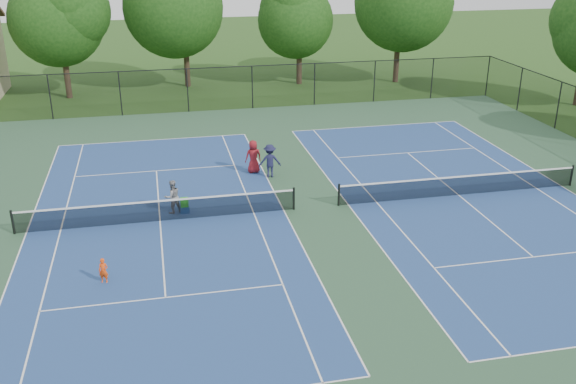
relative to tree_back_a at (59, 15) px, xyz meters
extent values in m
plane|color=#234716|center=(13.00, -24.00, -6.04)|extent=(140.00, 140.00, 0.00)
cube|color=#30563B|center=(13.00, -24.00, -6.03)|extent=(36.00, 36.00, 0.01)
cube|color=navy|center=(6.00, -24.00, -6.03)|extent=(10.97, 23.77, 0.00)
cube|color=white|center=(6.00, -12.11, -6.02)|extent=(10.97, 0.06, 0.00)
cube|color=white|center=(0.52, -24.00, -6.02)|extent=(0.06, 23.77, 0.00)
cube|color=white|center=(11.48, -24.00, -6.02)|extent=(0.06, 23.77, 0.00)
cube|color=white|center=(1.88, -24.00, -6.02)|extent=(0.06, 23.77, 0.00)
cube|color=white|center=(10.12, -24.00, -6.02)|extent=(0.06, 23.77, 0.00)
cube|color=white|center=(6.00, -17.60, -6.02)|extent=(8.23, 0.06, 0.00)
cube|color=white|center=(6.00, -30.40, -6.02)|extent=(8.23, 0.06, 0.00)
cube|color=white|center=(6.00, -24.00, -6.02)|extent=(0.06, 12.80, 0.00)
cylinder|color=black|center=(0.05, -24.00, -5.50)|extent=(0.10, 0.10, 1.07)
cylinder|color=black|center=(11.95, -24.00, -5.50)|extent=(0.10, 0.10, 1.07)
cube|color=black|center=(6.00, -24.00, -5.57)|extent=(11.90, 0.01, 0.90)
cube|color=white|center=(6.00, -24.00, -5.09)|extent=(11.90, 0.04, 0.07)
cube|color=navy|center=(20.00, -24.00, -6.03)|extent=(10.97, 23.77, 0.00)
cube|color=white|center=(20.00, -12.11, -6.02)|extent=(10.97, 0.06, 0.00)
cube|color=white|center=(14.52, -24.00, -6.02)|extent=(0.06, 23.77, 0.00)
cube|color=white|center=(25.48, -24.00, -6.02)|extent=(0.06, 23.77, 0.00)
cube|color=white|center=(15.88, -24.00, -6.02)|extent=(0.06, 23.77, 0.00)
cube|color=white|center=(24.12, -24.00, -6.02)|extent=(0.06, 23.77, 0.00)
cube|color=white|center=(20.00, -17.60, -6.02)|extent=(8.23, 0.06, 0.00)
cube|color=white|center=(20.00, -30.40, -6.02)|extent=(8.23, 0.06, 0.00)
cube|color=white|center=(20.00, -24.00, -6.02)|extent=(0.06, 12.80, 0.00)
cylinder|color=black|center=(14.05, -24.00, -5.50)|extent=(0.10, 0.10, 1.07)
cylinder|color=black|center=(25.95, -24.00, -5.50)|extent=(0.10, 0.10, 1.07)
cube|color=black|center=(20.00, -24.00, -5.57)|extent=(11.90, 0.01, 0.90)
cube|color=white|center=(20.00, -24.00, -5.09)|extent=(11.90, 0.04, 0.07)
cylinder|color=black|center=(-0.50, -6.00, -4.54)|extent=(0.08, 0.08, 3.00)
cylinder|color=black|center=(4.00, -6.00, -4.54)|extent=(0.08, 0.08, 3.00)
cylinder|color=black|center=(8.50, -6.00, -4.54)|extent=(0.08, 0.08, 3.00)
cylinder|color=black|center=(13.00, -6.00, -4.54)|extent=(0.08, 0.08, 3.00)
cylinder|color=black|center=(17.50, -6.00, -4.54)|extent=(0.08, 0.08, 3.00)
cylinder|color=black|center=(22.00, -6.00, -4.54)|extent=(0.08, 0.08, 3.00)
cylinder|color=black|center=(26.50, -6.00, -4.54)|extent=(0.08, 0.08, 3.00)
cylinder|color=black|center=(31.00, -6.00, -4.54)|extent=(0.08, 0.08, 3.00)
cylinder|color=black|center=(31.00, -15.00, -4.54)|extent=(0.08, 0.08, 3.00)
cylinder|color=black|center=(31.00, -10.50, -4.54)|extent=(0.08, 0.08, 3.00)
cube|color=black|center=(13.00, -6.00, -4.54)|extent=(36.00, 0.01, 3.00)
cube|color=black|center=(13.00, -6.00, -3.04)|extent=(36.00, 0.05, 0.05)
cylinder|color=#2D2116|center=(0.00, 0.00, -4.15)|extent=(0.44, 0.44, 3.78)
sphere|color=#153B10|center=(0.00, 0.00, -0.39)|extent=(6.80, 6.80, 6.80)
sphere|color=#153B10|center=(0.00, 0.00, 0.28)|extent=(5.58, 5.58, 5.58)
sphere|color=#153B10|center=(0.00, 0.00, 0.94)|extent=(4.35, 4.35, 4.35)
cylinder|color=#2D2116|center=(9.00, 2.00, -3.97)|extent=(0.44, 0.44, 4.14)
sphere|color=#153B10|center=(9.00, 2.00, 0.19)|extent=(7.60, 7.60, 7.60)
cylinder|color=#2D2116|center=(18.00, 1.00, -4.33)|extent=(0.44, 0.44, 3.42)
sphere|color=#153B10|center=(18.00, 1.00, -0.97)|extent=(6.00, 6.00, 6.00)
sphere|color=#153B10|center=(18.00, 1.00, -0.27)|extent=(4.92, 4.92, 4.92)
sphere|color=#153B10|center=(18.00, 1.00, 0.44)|extent=(3.84, 3.84, 3.84)
cylinder|color=#2D2116|center=(26.00, 0.00, -3.88)|extent=(0.44, 0.44, 4.32)
sphere|color=#153B10|center=(26.00, 0.00, 0.43)|extent=(7.80, 7.80, 7.80)
imported|color=#FE4910|center=(3.91, -28.88, -5.57)|extent=(0.39, 0.30, 0.94)
imported|color=gray|center=(6.62, -23.20, -5.27)|extent=(0.91, 0.82, 1.55)
imported|color=#1B1C3C|center=(11.68, -19.67, -5.18)|extent=(1.17, 0.75, 1.73)
imported|color=maroon|center=(10.96, -18.86, -5.17)|extent=(0.91, 0.65, 1.73)
cube|color=navy|center=(7.12, -23.32, -5.88)|extent=(0.40, 0.28, 0.31)
cube|color=green|center=(7.12, -23.32, -5.53)|extent=(0.34, 0.27, 0.40)
camera|label=1|loc=(6.11, -49.85, 5.65)|focal=40.00mm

